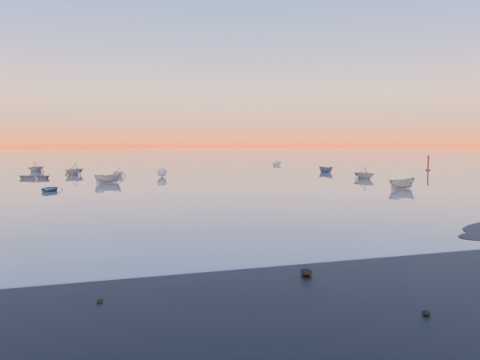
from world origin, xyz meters
name	(u,v)px	position (x,y,z in m)	size (l,w,h in m)	color
ground	(160,163)	(0.00, 100.00, 0.00)	(600.00, 600.00, 0.00)	slate
mud_lobes	(415,245)	(0.00, -1.00, 0.01)	(140.00, 6.00, 0.07)	black
moored_fleet	(198,175)	(0.00, 53.00, 0.00)	(124.00, 58.00, 1.20)	beige
boat_near_center	(402,189)	(17.44, 24.00, 0.00)	(3.62, 1.53, 1.25)	slate
channel_marker	(428,164)	(43.76, 52.25, 1.22)	(0.87, 0.87, 3.08)	#40160D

